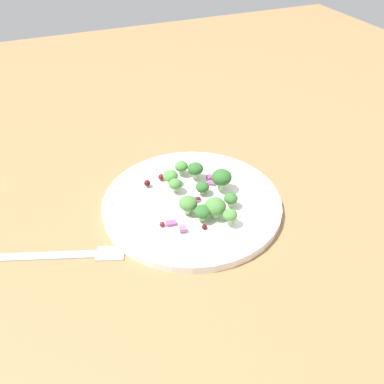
% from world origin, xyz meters
% --- Properties ---
extents(ground_plane, '(1.80, 1.80, 0.02)m').
position_xyz_m(ground_plane, '(0.00, 0.00, -0.01)').
color(ground_plane, olive).
extents(plate, '(0.26, 0.26, 0.02)m').
position_xyz_m(plate, '(-0.01, 0.02, 0.01)').
color(plate, white).
rests_on(plate, ground_plane).
extents(dressing_pool, '(0.15, 0.15, 0.00)m').
position_xyz_m(dressing_pool, '(-0.01, 0.02, 0.01)').
color(dressing_pool, white).
rests_on(dressing_pool, plate).
extents(broccoli_floret_0, '(0.02, 0.02, 0.02)m').
position_xyz_m(broccoli_floret_0, '(0.06, 0.04, 0.03)').
color(broccoli_floret_0, '#9EC684').
rests_on(broccoli_floret_0, plate).
extents(broccoli_floret_1, '(0.02, 0.02, 0.02)m').
position_xyz_m(broccoli_floret_1, '(-0.05, 0.00, 0.03)').
color(broccoli_floret_1, '#8EB77A').
rests_on(broccoli_floret_1, plate).
extents(broccoli_floret_2, '(0.03, 0.03, 0.03)m').
position_xyz_m(broccoli_floret_2, '(0.04, 0.03, 0.03)').
color(broccoli_floret_2, '#ADD18E').
rests_on(broccoli_floret_2, plate).
extents(broccoli_floret_3, '(0.02, 0.02, 0.02)m').
position_xyz_m(broccoli_floret_3, '(0.03, 0.06, 0.03)').
color(broccoli_floret_3, '#9EC684').
rests_on(broccoli_floret_3, plate).
extents(broccoli_floret_4, '(0.03, 0.03, 0.03)m').
position_xyz_m(broccoli_floret_4, '(0.02, -0.00, 0.03)').
color(broccoli_floret_4, '#ADD18E').
rests_on(broccoli_floret_4, plate).
extents(broccoli_floret_5, '(0.03, 0.03, 0.03)m').
position_xyz_m(broccoli_floret_5, '(-0.01, 0.07, 0.04)').
color(broccoli_floret_5, '#9EC684').
rests_on(broccoli_floret_5, plate).
extents(broccoli_floret_6, '(0.02, 0.02, 0.02)m').
position_xyz_m(broccoli_floret_6, '(-0.05, 0.04, 0.03)').
color(broccoli_floret_6, '#ADD18E').
rests_on(broccoli_floret_6, plate).
extents(broccoli_floret_7, '(0.02, 0.02, 0.02)m').
position_xyz_m(broccoli_floret_7, '(-0.07, 0.02, 0.03)').
color(broccoli_floret_7, '#8EB77A').
rests_on(broccoli_floret_7, plate).
extents(broccoli_floret_8, '(0.02, 0.02, 0.02)m').
position_xyz_m(broccoli_floret_8, '(-0.01, 0.04, 0.03)').
color(broccoli_floret_8, '#9EC684').
rests_on(broccoli_floret_8, plate).
extents(broccoli_floret_9, '(0.02, 0.02, 0.02)m').
position_xyz_m(broccoli_floret_9, '(-0.03, -0.00, 0.03)').
color(broccoli_floret_9, '#9EC684').
rests_on(broccoli_floret_9, plate).
extents(broccoli_floret_10, '(0.02, 0.02, 0.02)m').
position_xyz_m(broccoli_floret_10, '(0.04, 0.01, 0.03)').
color(broccoli_floret_10, '#9EC684').
rests_on(broccoli_floret_10, plate).
extents(cranberry_0, '(0.01, 0.01, 0.01)m').
position_xyz_m(cranberry_0, '(0.00, 0.02, 0.02)').
color(cranberry_0, maroon).
rests_on(cranberry_0, plate).
extents(cranberry_1, '(0.01, 0.01, 0.01)m').
position_xyz_m(cranberry_1, '(0.06, 0.01, 0.02)').
color(cranberry_1, '#4C0A14').
rests_on(cranberry_1, plate).
extents(cranberry_2, '(0.01, 0.01, 0.01)m').
position_xyz_m(cranberry_2, '(-0.06, -0.03, 0.02)').
color(cranberry_2, '#4C0A14').
rests_on(cranberry_2, plate).
extents(cranberry_3, '(0.01, 0.01, 0.01)m').
position_xyz_m(cranberry_3, '(0.03, -0.04, 0.02)').
color(cranberry_3, maroon).
rests_on(cranberry_3, plate).
extents(cranberry_4, '(0.01, 0.01, 0.01)m').
position_xyz_m(cranberry_4, '(-0.07, -0.01, 0.02)').
color(cranberry_4, maroon).
rests_on(cranberry_4, plate).
extents(cranberry_5, '(0.01, 0.01, 0.01)m').
position_xyz_m(cranberry_5, '(-0.08, 0.03, 0.02)').
color(cranberry_5, maroon).
rests_on(cranberry_5, plate).
extents(onion_bit_0, '(0.02, 0.02, 0.00)m').
position_xyz_m(onion_bit_0, '(-0.03, 0.06, 0.02)').
color(onion_bit_0, '#934C84').
rests_on(onion_bit_0, plate).
extents(onion_bit_1, '(0.01, 0.01, 0.01)m').
position_xyz_m(onion_bit_1, '(0.05, -0.02, 0.02)').
color(onion_bit_1, '#A35B93').
rests_on(onion_bit_1, plate).
extents(onion_bit_2, '(0.01, 0.02, 0.00)m').
position_xyz_m(onion_bit_2, '(0.03, -0.03, 0.02)').
color(onion_bit_2, '#934C84').
rests_on(onion_bit_2, plate).
extents(onion_bit_3, '(0.01, 0.01, 0.00)m').
position_xyz_m(onion_bit_3, '(-0.00, 0.02, 0.02)').
color(onion_bit_3, '#934C84').
rests_on(onion_bit_3, plate).
extents(onion_bit_4, '(0.01, 0.01, 0.01)m').
position_xyz_m(onion_bit_4, '(0.00, 0.00, 0.02)').
color(onion_bit_4, '#934C84').
rests_on(onion_bit_4, plate).
extents(onion_bit_5, '(0.01, 0.01, 0.01)m').
position_xyz_m(onion_bit_5, '(-0.04, 0.06, 0.02)').
color(onion_bit_5, '#843D75').
rests_on(onion_bit_5, plate).
extents(fork, '(0.08, 0.18, 0.01)m').
position_xyz_m(fork, '(0.02, -0.18, 0.00)').
color(fork, silver).
rests_on(fork, ground_plane).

